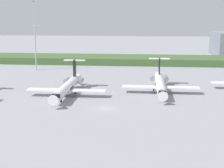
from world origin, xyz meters
TOP-DOWN VIEW (x-y plane):
  - ground_plane at (0.00, 30.00)m, footprint 500.00×500.00m
  - grass_berm at (0.00, 79.43)m, footprint 320.00×20.00m
  - regional_jet_second at (-12.73, 12.94)m, footprint 22.81×31.00m
  - regional_jet_third at (14.29, 19.51)m, footprint 22.81×31.00m
  - antenna_mast at (-35.97, 55.48)m, footprint 4.40×0.50m

SIDE VIEW (x-z plane):
  - ground_plane at x=0.00m, z-range 0.00..0.00m
  - grass_berm at x=0.00m, z-range 0.00..3.19m
  - regional_jet_second at x=-12.73m, z-range -1.96..7.04m
  - regional_jet_third at x=14.29m, z-range -1.96..7.04m
  - antenna_mast at x=-35.97m, z-range -2.51..25.97m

